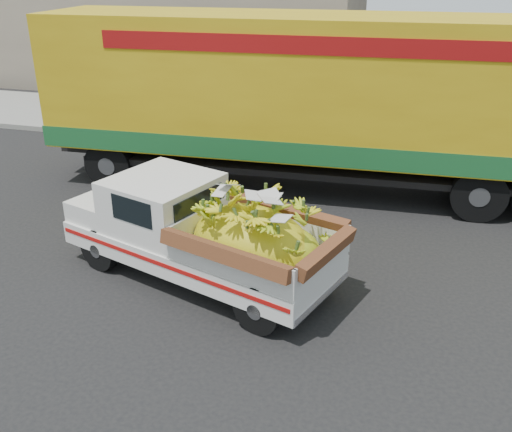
# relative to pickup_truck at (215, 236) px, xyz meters

# --- Properties ---
(ground) EXTENTS (100.00, 100.00, 0.00)m
(ground) POSITION_rel_pickup_truck_xyz_m (-0.76, 0.06, -0.86)
(ground) COLOR black
(ground) RESTS_ON ground
(curb) EXTENTS (60.00, 0.25, 0.15)m
(curb) POSITION_rel_pickup_truck_xyz_m (-0.76, 7.07, -0.79)
(curb) COLOR gray
(curb) RESTS_ON ground
(sidewalk) EXTENTS (60.00, 4.00, 0.14)m
(sidewalk) POSITION_rel_pickup_truck_xyz_m (-0.76, 9.17, -0.79)
(sidewalk) COLOR gray
(sidewalk) RESTS_ON ground
(building_left) EXTENTS (18.00, 6.00, 5.00)m
(building_left) POSITION_rel_pickup_truck_xyz_m (-8.76, 15.07, 1.64)
(building_left) COLOR gray
(building_left) RESTS_ON ground
(pickup_truck) EXTENTS (4.87, 2.99, 1.61)m
(pickup_truck) POSITION_rel_pickup_truck_xyz_m (0.00, 0.00, 0.00)
(pickup_truck) COLOR black
(pickup_truck) RESTS_ON ground
(semi_trailer) EXTENTS (12.04, 3.13, 3.80)m
(semi_trailer) POSITION_rel_pickup_truck_xyz_m (0.67, 4.62, 1.26)
(semi_trailer) COLOR black
(semi_trailer) RESTS_ON ground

